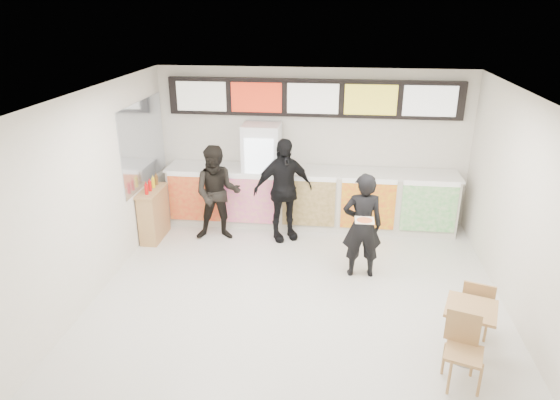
% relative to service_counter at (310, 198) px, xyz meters
% --- Properties ---
extents(floor, '(7.00, 7.00, 0.00)m').
position_rel_service_counter_xyz_m(floor, '(-0.00, -3.09, -0.57)').
color(floor, beige).
rests_on(floor, ground).
extents(ceiling, '(7.00, 7.00, 0.00)m').
position_rel_service_counter_xyz_m(ceiling, '(-0.00, -3.09, 2.43)').
color(ceiling, white).
rests_on(ceiling, wall_back).
extents(wall_back, '(6.00, 0.00, 6.00)m').
position_rel_service_counter_xyz_m(wall_back, '(-0.00, 0.41, 0.93)').
color(wall_back, silver).
rests_on(wall_back, floor).
extents(wall_left, '(0.00, 7.00, 7.00)m').
position_rel_service_counter_xyz_m(wall_left, '(-3.00, -3.09, 0.93)').
color(wall_left, silver).
rests_on(wall_left, floor).
extents(wall_right, '(0.00, 7.00, 7.00)m').
position_rel_service_counter_xyz_m(wall_right, '(3.00, -3.09, 0.93)').
color(wall_right, silver).
rests_on(wall_right, floor).
extents(service_counter, '(5.56, 0.77, 1.14)m').
position_rel_service_counter_xyz_m(service_counter, '(0.00, 0.00, 0.00)').
color(service_counter, silver).
rests_on(service_counter, floor).
extents(menu_board, '(5.50, 0.14, 0.70)m').
position_rel_service_counter_xyz_m(menu_board, '(0.00, 0.32, 1.88)').
color(menu_board, black).
rests_on(menu_board, wall_back).
extents(drinks_fridge, '(0.70, 0.67, 2.00)m').
position_rel_service_counter_xyz_m(drinks_fridge, '(-0.93, 0.02, 0.43)').
color(drinks_fridge, white).
rests_on(drinks_fridge, floor).
extents(mirror_panel, '(0.01, 2.00, 1.50)m').
position_rel_service_counter_xyz_m(mirror_panel, '(-2.99, -0.64, 1.18)').
color(mirror_panel, '#B2B7BF').
rests_on(mirror_panel, wall_left).
extents(customer_main, '(0.67, 0.47, 1.72)m').
position_rel_service_counter_xyz_m(customer_main, '(0.93, -1.84, 0.29)').
color(customer_main, black).
rests_on(customer_main, floor).
extents(customer_left, '(0.95, 0.79, 1.78)m').
position_rel_service_counter_xyz_m(customer_left, '(-1.63, -0.78, 0.32)').
color(customer_left, black).
rests_on(customer_left, floor).
extents(customer_mid, '(1.21, 0.93, 1.91)m').
position_rel_service_counter_xyz_m(customer_mid, '(-0.45, -0.63, 0.38)').
color(customer_mid, black).
rests_on(customer_mid, floor).
extents(pizza_slice, '(0.36, 0.36, 0.02)m').
position_rel_service_counter_xyz_m(pizza_slice, '(0.93, -2.29, 0.58)').
color(pizza_slice, beige).
rests_on(pizza_slice, customer_main).
extents(cafe_table, '(0.83, 1.52, 0.86)m').
position_rel_service_counter_xyz_m(cafe_table, '(2.16, -3.75, -0.07)').
color(cafe_table, tan).
rests_on(cafe_table, floor).
extents(condiment_ledge, '(0.34, 0.85, 1.13)m').
position_rel_service_counter_xyz_m(condiment_ledge, '(-2.82, -0.91, -0.09)').
color(condiment_ledge, tan).
rests_on(condiment_ledge, floor).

